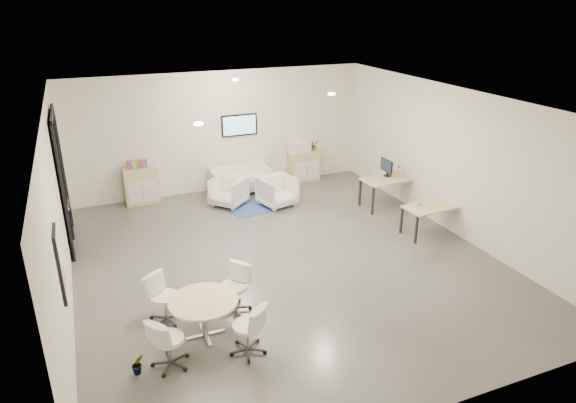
# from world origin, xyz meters

# --- Properties ---
(room_shell) EXTENTS (9.60, 10.60, 4.80)m
(room_shell) POSITION_xyz_m (0.00, 0.00, 1.60)
(room_shell) COLOR #4C4A46
(room_shell) RESTS_ON ground
(glass_door) EXTENTS (0.09, 1.90, 2.85)m
(glass_door) POSITION_xyz_m (-3.95, 2.51, 1.50)
(glass_door) COLOR black
(glass_door) RESTS_ON room_shell
(artwork) EXTENTS (0.05, 0.54, 1.04)m
(artwork) POSITION_xyz_m (-3.97, -1.60, 1.55)
(artwork) COLOR black
(artwork) RESTS_ON room_shell
(wall_tv) EXTENTS (0.98, 0.06, 0.58)m
(wall_tv) POSITION_xyz_m (0.50, 4.46, 1.75)
(wall_tv) COLOR black
(wall_tv) RESTS_ON room_shell
(ceiling_spots) EXTENTS (3.14, 4.14, 0.03)m
(ceiling_spots) POSITION_xyz_m (-0.20, 0.83, 3.18)
(ceiling_spots) COLOR #FFEAC6
(ceiling_spots) RESTS_ON room_shell
(sideboard_left) EXTENTS (0.84, 0.43, 0.94)m
(sideboard_left) POSITION_xyz_m (-2.22, 4.26, 0.47)
(sideboard_left) COLOR #CCB67B
(sideboard_left) RESTS_ON room_shell
(sideboard_right) EXTENTS (0.88, 0.42, 0.88)m
(sideboard_right) POSITION_xyz_m (2.32, 4.26, 0.44)
(sideboard_right) COLOR #CCB67B
(sideboard_right) RESTS_ON room_shell
(books) EXTENTS (0.48, 0.14, 0.22)m
(books) POSITION_xyz_m (-2.26, 4.26, 1.05)
(books) COLOR red
(books) RESTS_ON sideboard_left
(printer) EXTENTS (0.56, 0.49, 0.37)m
(printer) POSITION_xyz_m (2.19, 4.27, 1.05)
(printer) COLOR white
(printer) RESTS_ON sideboard_right
(loveseat) EXTENTS (1.64, 0.89, 0.59)m
(loveseat) POSITION_xyz_m (0.37, 4.10, 0.32)
(loveseat) COLOR white
(loveseat) RESTS_ON room_shell
(blue_rug) EXTENTS (1.55, 1.13, 0.01)m
(blue_rug) POSITION_xyz_m (0.42, 2.88, 0.01)
(blue_rug) COLOR navy
(blue_rug) RESTS_ON room_shell
(armchair_left) EXTENTS (1.06, 1.07, 0.80)m
(armchair_left) POSITION_xyz_m (-0.21, 3.28, 0.40)
(armchair_left) COLOR white
(armchair_left) RESTS_ON room_shell
(armchair_right) EXTENTS (0.98, 0.94, 0.83)m
(armchair_right) POSITION_xyz_m (0.93, 2.78, 0.42)
(armchair_right) COLOR white
(armchair_right) RESTS_ON room_shell
(desk_rear) EXTENTS (1.50, 0.82, 0.76)m
(desk_rear) POSITION_xyz_m (3.53, 1.66, 0.68)
(desk_rear) COLOR #CCB67B
(desk_rear) RESTS_ON room_shell
(desk_front) EXTENTS (1.34, 0.74, 0.68)m
(desk_front) POSITION_xyz_m (3.49, -0.10, 0.61)
(desk_front) COLOR #CCB67B
(desk_front) RESTS_ON room_shell
(monitor) EXTENTS (0.20, 0.50, 0.44)m
(monitor) POSITION_xyz_m (3.49, 1.81, 0.99)
(monitor) COLOR black
(monitor) RESTS_ON desk_rear
(round_table) EXTENTS (1.07, 1.07, 0.65)m
(round_table) POSITION_xyz_m (-2.09, -1.83, 0.56)
(round_table) COLOR #CCB67B
(round_table) RESTS_ON room_shell
(meeting_chairs) EXTENTS (2.07, 2.07, 0.82)m
(meeting_chairs) POSITION_xyz_m (-2.09, -1.83, 0.41)
(meeting_chairs) COLOR white
(meeting_chairs) RESTS_ON room_shell
(plant_cabinet) EXTENTS (0.29, 0.31, 0.22)m
(plant_cabinet) POSITION_xyz_m (2.62, 4.28, 0.98)
(plant_cabinet) COLOR #3F7F3F
(plant_cabinet) RESTS_ON sideboard_right
(plant_floor) EXTENTS (0.22, 0.34, 0.14)m
(plant_floor) POSITION_xyz_m (-3.18, -2.32, 0.07)
(plant_floor) COLOR #3F7F3F
(plant_floor) RESTS_ON room_shell
(cup) EXTENTS (0.15, 0.13, 0.13)m
(cup) POSITION_xyz_m (3.19, 0.04, 0.75)
(cup) COLOR white
(cup) RESTS_ON desk_front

